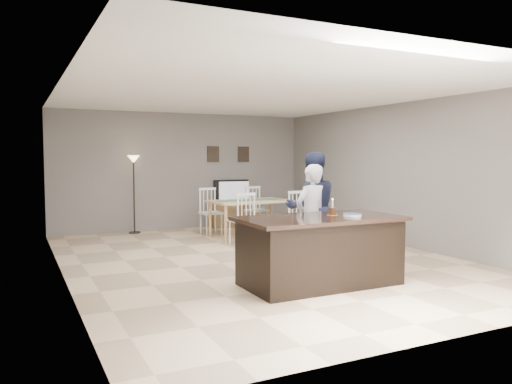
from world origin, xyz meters
name	(u,v)px	position (x,y,z in m)	size (l,w,h in m)	color
floor	(259,259)	(0.00, 0.00, 0.00)	(8.00, 8.00, 0.00)	#D0AD85
room_shell	(259,157)	(0.00, 0.00, 1.68)	(8.00, 8.00, 8.00)	slate
kitchen_island	(320,250)	(0.00, -1.80, 0.45)	(2.15, 1.10, 0.90)	black
tv_console	(234,214)	(1.20, 3.77, 0.30)	(1.20, 0.40, 0.60)	brown
television	(233,191)	(1.20, 3.84, 0.86)	(0.91, 0.12, 0.53)	black
tv_screen_glow	(234,191)	(1.20, 3.76, 0.87)	(0.78, 0.78, 0.00)	#CF6217
picture_frames	(229,154)	(1.15, 3.98, 1.75)	(1.10, 0.02, 0.38)	black
doorway	(85,201)	(-2.99, -2.30, 1.26)	(0.00, 2.10, 2.65)	black
woman	(311,217)	(0.41, -0.93, 0.79)	(0.57, 0.38, 1.57)	silver
man	(312,208)	(0.62, -0.63, 0.88)	(0.85, 0.66, 1.75)	#161B31
birthday_cake	(332,211)	(0.25, -1.72, 0.95)	(0.14, 0.14, 0.22)	gold
plate_stack	(352,215)	(0.40, -1.95, 0.92)	(0.25, 0.25, 0.04)	white
dining_table	(250,207)	(0.86, 2.16, 0.64)	(1.70, 1.94, 1.01)	tan
floor_lamp	(134,173)	(-1.20, 3.77, 1.33)	(0.26, 0.26, 1.71)	black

